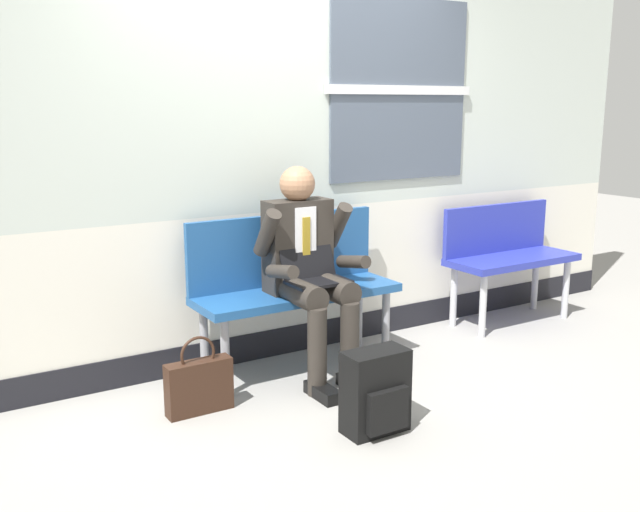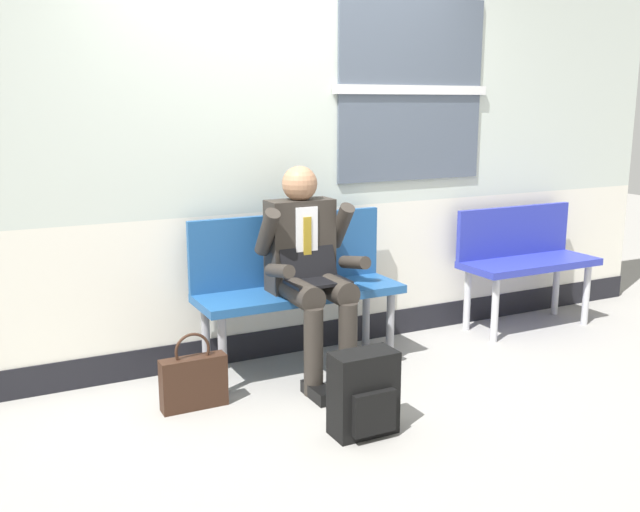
% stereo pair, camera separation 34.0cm
% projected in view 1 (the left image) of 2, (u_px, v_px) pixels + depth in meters
% --- Properties ---
extents(ground_plane, '(18.00, 18.00, 0.00)m').
position_uv_depth(ground_plane, '(331.00, 381.00, 4.24)').
color(ground_plane, gray).
extents(station_wall, '(6.16, 0.16, 2.98)m').
position_uv_depth(station_wall, '(280.00, 126.00, 4.45)').
color(station_wall, beige).
rests_on(station_wall, ground).
extents(bench_with_person, '(1.28, 0.42, 0.95)m').
position_uv_depth(bench_with_person, '(292.00, 278.00, 4.37)').
color(bench_with_person, navy).
rests_on(bench_with_person, ground).
extents(bench_empty, '(1.02, 0.42, 0.87)m').
position_uv_depth(bench_empty, '(506.00, 252.00, 5.32)').
color(bench_empty, '#28339E').
rests_on(bench_empty, ground).
extents(person_seated, '(0.57, 0.70, 1.26)m').
position_uv_depth(person_seated, '(309.00, 267.00, 4.18)').
color(person_seated, '#2D2823').
rests_on(person_seated, ground).
extents(backpack, '(0.33, 0.21, 0.42)m').
position_uv_depth(backpack, '(376.00, 393.00, 3.54)').
color(backpack, black).
rests_on(backpack, ground).
extents(handbag, '(0.36, 0.10, 0.42)m').
position_uv_depth(handbag, '(199.00, 385.00, 3.78)').
color(handbag, '#331E14').
rests_on(handbag, ground).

